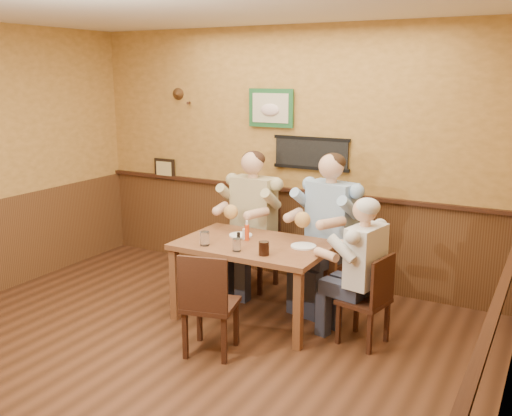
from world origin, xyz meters
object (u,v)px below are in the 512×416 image
at_px(chair_right_end, 364,299).
at_px(hot_sauce_bottle, 247,232).
at_px(pepper_shaker, 239,236).
at_px(cola_tumbler, 264,248).
at_px(chair_back_right, 330,258).
at_px(diner_blue_polo, 331,238).
at_px(water_glass_left, 205,239).
at_px(salt_shaker, 244,234).
at_px(dining_table, 254,252).
at_px(diner_white_elder, 365,280).
at_px(diner_tan_shirt, 254,227).
at_px(chair_back_left, 254,245).
at_px(water_glass_mid, 237,245).
at_px(chair_near_side, 211,302).

relative_size(chair_right_end, hot_sauce_bottle, 4.70).
bearing_deg(hot_sauce_bottle, pepper_shaker, -150.89).
xyz_separation_m(cola_tumbler, pepper_shaker, (-0.42, 0.28, -0.02)).
relative_size(chair_right_end, cola_tumbler, 6.68).
xyz_separation_m(chair_back_right, diner_blue_polo, (0.00, 0.00, 0.21)).
height_order(chair_back_right, chair_right_end, chair_back_right).
relative_size(water_glass_left, cola_tumbler, 1.08).
xyz_separation_m(salt_shaker, pepper_shaker, (-0.03, -0.06, -0.01)).
relative_size(chair_back_right, salt_shaker, 9.62).
distance_m(chair_right_end, pepper_shaker, 1.31).
distance_m(dining_table, diner_white_elder, 1.09).
bearing_deg(diner_tan_shirt, chair_right_end, -24.62).
bearing_deg(diner_white_elder, salt_shaker, -82.04).
height_order(hot_sauce_bottle, salt_shaker, hot_sauce_bottle).
xyz_separation_m(chair_back_left, diner_blue_polo, (0.90, -0.04, 0.22)).
bearing_deg(diner_tan_shirt, chair_back_left, 0.00).
bearing_deg(diner_blue_polo, pepper_shaker, -120.88).
xyz_separation_m(chair_right_end, hot_sauce_bottle, (-1.18, 0.05, 0.43)).
bearing_deg(diner_tan_shirt, chair_back_right, -0.83).
bearing_deg(diner_white_elder, cola_tumbler, -60.43).
bearing_deg(water_glass_left, salt_shaker, 57.98).
bearing_deg(salt_shaker, diner_white_elder, -3.32).
bearing_deg(hot_sauce_bottle, water_glass_mid, -75.61).
height_order(chair_near_side, water_glass_mid, chair_near_side).
relative_size(chair_back_left, chair_back_right, 0.97).
height_order(chair_back_left, chair_right_end, chair_back_left).
bearing_deg(chair_right_end, diner_blue_polo, -128.57).
relative_size(chair_back_left, diner_blue_polo, 0.68).
bearing_deg(diner_blue_polo, chair_back_right, -76.45).
relative_size(chair_right_end, salt_shaker, 8.05).
height_order(water_glass_left, cola_tumbler, water_glass_left).
distance_m(chair_right_end, water_glass_left, 1.52).
relative_size(chair_near_side, diner_white_elder, 0.77).
height_order(diner_tan_shirt, hot_sauce_bottle, diner_tan_shirt).
bearing_deg(diner_tan_shirt, diner_white_elder, -24.62).
bearing_deg(water_glass_mid, salt_shaker, 109.50).
relative_size(diner_blue_polo, water_glass_left, 10.61).
xyz_separation_m(chair_back_right, water_glass_left, (-0.86, -0.97, 0.33)).
distance_m(chair_right_end, diner_blue_polo, 0.94).
xyz_separation_m(water_glass_mid, pepper_shaker, (-0.16, 0.30, -0.02)).
relative_size(water_glass_left, pepper_shaker, 1.66).
height_order(dining_table, salt_shaker, salt_shaker).
bearing_deg(dining_table, salt_shaker, 155.32).
relative_size(hot_sauce_bottle, salt_shaker, 1.71).
relative_size(chair_back_right, water_glass_left, 7.43).
xyz_separation_m(diner_white_elder, salt_shaker, (-1.22, 0.07, 0.22)).
bearing_deg(diner_blue_polo, chair_back_left, -168.75).
relative_size(chair_near_side, salt_shaker, 8.87).
bearing_deg(dining_table, cola_tumbler, -47.80).
height_order(chair_back_left, water_glass_left, chair_back_left).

